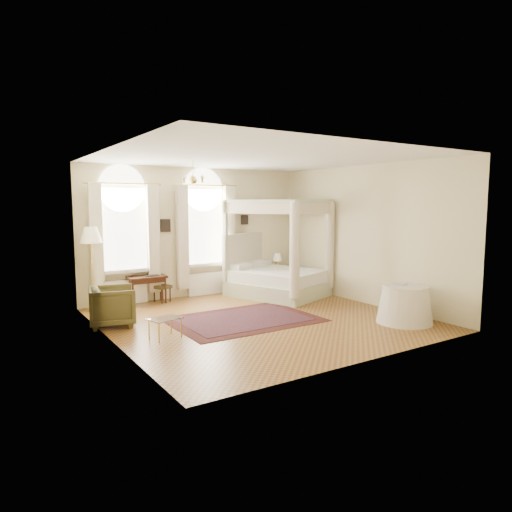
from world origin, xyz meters
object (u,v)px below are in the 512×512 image
at_px(canopy_bed, 278,274).
at_px(side_table, 405,304).
at_px(armchair, 112,306).
at_px(coffee_table, 165,320).
at_px(nightstand, 281,277).
at_px(writing_desk, 147,280).
at_px(stool, 162,288).
at_px(floor_lamp, 91,239).

height_order(canopy_bed, side_table, canopy_bed).
xyz_separation_m(armchair, side_table, (5.02, -2.96, -0.02)).
bearing_deg(side_table, coffee_table, 160.68).
distance_m(coffee_table, side_table, 4.74).
height_order(canopy_bed, nightstand, canopy_bed).
height_order(nightstand, side_table, side_table).
bearing_deg(canopy_bed, side_table, -80.60).
bearing_deg(canopy_bed, coffee_table, -152.76).
relative_size(canopy_bed, nightstand, 4.69).
bearing_deg(canopy_bed, writing_desk, 163.73).
height_order(nightstand, writing_desk, writing_desk).
xyz_separation_m(nightstand, coffee_table, (-4.64, -2.93, 0.04)).
bearing_deg(stool, nightstand, 0.00).
bearing_deg(coffee_table, writing_desk, 76.53).
relative_size(writing_desk, floor_lamp, 0.48).
height_order(writing_desk, armchair, armchair).
bearing_deg(armchair, canopy_bed, -69.90).
height_order(writing_desk, floor_lamp, floor_lamp).
xyz_separation_m(nightstand, armchair, (-5.19, -1.54, 0.10)).
bearing_deg(floor_lamp, writing_desk, 0.00).
height_order(stool, floor_lamp, floor_lamp).
bearing_deg(nightstand, side_table, -92.12).
xyz_separation_m(coffee_table, side_table, (4.47, -1.57, 0.04)).
bearing_deg(floor_lamp, coffee_table, -79.43).
distance_m(stool, side_table, 5.64).
xyz_separation_m(canopy_bed, coffee_table, (-3.88, -2.00, -0.23)).
bearing_deg(canopy_bed, floor_lamp, 168.16).
bearing_deg(coffee_table, floor_lamp, 100.57).
relative_size(canopy_bed, stool, 6.00).
height_order(writing_desk, stool, writing_desk).
relative_size(nightstand, writing_desk, 0.65).
xyz_separation_m(canopy_bed, side_table, (0.59, -3.57, -0.19)).
relative_size(canopy_bed, writing_desk, 3.05).
height_order(canopy_bed, coffee_table, canopy_bed).
distance_m(nightstand, floor_lamp, 5.35).
bearing_deg(nightstand, writing_desk, 180.00).
bearing_deg(nightstand, floor_lamp, 180.00).
distance_m(nightstand, coffee_table, 5.49).
xyz_separation_m(canopy_bed, armchair, (-4.43, -0.61, -0.17)).
xyz_separation_m(canopy_bed, floor_lamp, (-4.43, 0.93, 1.04)).
bearing_deg(coffee_table, nightstand, 32.25).
distance_m(canopy_bed, armchair, 4.48).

